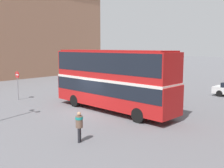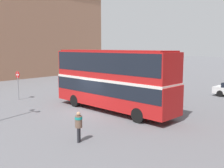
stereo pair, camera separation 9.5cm
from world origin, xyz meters
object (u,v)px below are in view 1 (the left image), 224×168
(parked_car_kerb_far, at_px, (117,81))
(no_entry_sign, at_px, (17,81))
(pedestrian_foreground, at_px, (79,124))
(double_decker_bus, at_px, (112,77))

(parked_car_kerb_far, xyz_separation_m, no_entry_sign, (-2.18, -12.07, 1.04))
(pedestrian_foreground, distance_m, parked_car_kerb_far, 18.99)
(double_decker_bus, xyz_separation_m, pedestrian_foreground, (3.18, -6.29, -1.73))
(parked_car_kerb_far, bearing_deg, pedestrian_foreground, 117.19)
(pedestrian_foreground, height_order, parked_car_kerb_far, same)
(parked_car_kerb_far, height_order, no_entry_sign, no_entry_sign)
(double_decker_bus, distance_m, pedestrian_foreground, 7.25)
(parked_car_kerb_far, bearing_deg, no_entry_sign, 72.91)
(pedestrian_foreground, distance_m, no_entry_sign, 13.36)
(pedestrian_foreground, relative_size, parked_car_kerb_far, 0.36)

